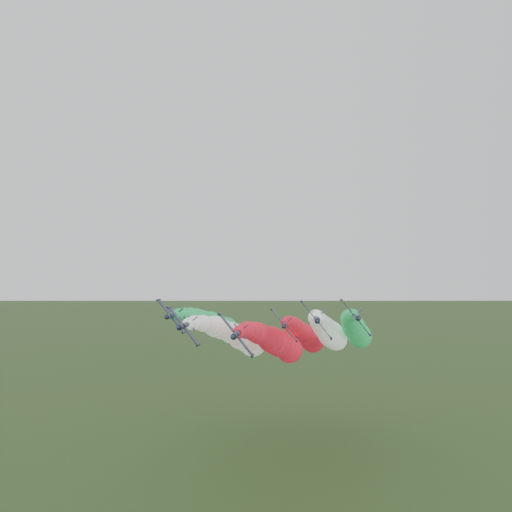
% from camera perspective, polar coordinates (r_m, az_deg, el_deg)
% --- Properties ---
extents(jet_lead, '(14.21, 64.86, 17.74)m').
position_cam_1_polar(jet_lead, '(125.27, 2.15, -9.78)').
color(jet_lead, black).
rests_on(jet_lead, ground).
extents(jet_inner_left, '(14.48, 65.13, 18.01)m').
position_cam_1_polar(jet_inner_left, '(134.68, -2.29, -9.09)').
color(jet_inner_left, black).
rests_on(jet_inner_left, ground).
extents(jet_inner_right, '(13.92, 64.57, 17.45)m').
position_cam_1_polar(jet_inner_right, '(138.07, 8.27, -8.52)').
color(jet_inner_right, black).
rests_on(jet_inner_right, ground).
extents(jet_outer_left, '(14.37, 65.02, 17.90)m').
position_cam_1_polar(jet_outer_left, '(148.23, -3.95, -8.14)').
color(jet_outer_left, black).
rests_on(jet_outer_left, ground).
extents(jet_outer_right, '(13.98, 64.63, 17.50)m').
position_cam_1_polar(jet_outer_right, '(143.97, 11.30, -8.17)').
color(jet_outer_right, black).
rests_on(jet_outer_right, ground).
extents(jet_trail, '(14.50, 65.15, 18.03)m').
position_cam_1_polar(jet_trail, '(154.45, 5.53, -8.90)').
color(jet_trail, black).
rests_on(jet_trail, ground).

